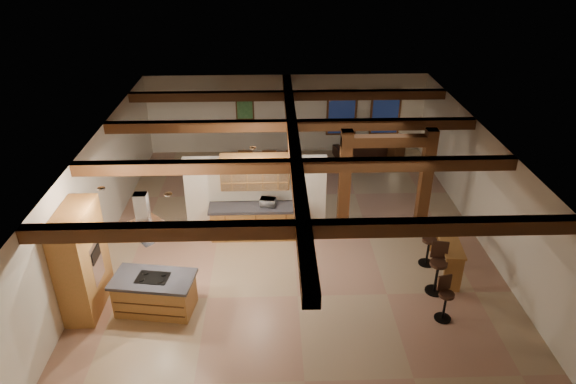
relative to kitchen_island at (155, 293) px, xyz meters
name	(u,v)px	position (x,y,z in m)	size (l,w,h in m)	color
ground	(293,238)	(3.15, 2.82, -0.44)	(12.00, 12.00, 0.00)	tan
room_walls	(294,179)	(3.15, 2.82, 1.34)	(12.00, 12.00, 12.00)	beige
ceiling_beams	(294,144)	(3.15, 2.82, 2.32)	(10.00, 12.00, 0.28)	#432510
timber_posts	(386,170)	(5.65, 3.32, 1.33)	(2.50, 0.30, 2.90)	#432510
partition_wall	(256,194)	(2.15, 3.32, 0.66)	(3.80, 0.18, 2.20)	beige
pantry_cabinet	(82,260)	(-1.52, 0.22, 0.76)	(0.67, 1.60, 2.40)	#A46435
back_counter	(256,221)	(2.15, 2.93, 0.04)	(2.50, 0.66, 0.94)	#A46435
upper_display_cabinet	(255,172)	(2.15, 3.13, 1.41)	(1.80, 0.36, 0.95)	#A46435
range_hood	(147,242)	(0.00, 0.00, 1.35)	(1.10, 1.10, 1.40)	silver
back_windows	(364,113)	(5.95, 8.75, 1.06)	(2.70, 0.07, 1.70)	#432510
framed_art	(245,109)	(1.65, 8.75, 1.26)	(0.65, 0.05, 0.85)	#432510
recessed_cans	(179,175)	(0.62, 0.88, 2.43)	(3.16, 2.46, 0.03)	silver
kitchen_island	(155,293)	(0.00, 0.00, 0.00)	(1.87, 1.18, 0.87)	#A46435
dining_table	(269,186)	(2.51, 5.35, -0.15)	(1.66, 0.93, 0.58)	#401B10
sofa	(361,148)	(5.87, 8.32, -0.15)	(1.95, 0.76, 0.57)	black
microwave	(268,202)	(2.48, 2.93, 0.61)	(0.40, 0.27, 0.22)	#B2B3B7
bar_counter	(447,247)	(6.80, 1.24, 0.22)	(0.64, 1.88, 0.97)	#A46435
side_table	(396,152)	(7.10, 7.98, -0.16)	(0.44, 0.44, 0.55)	#432510
table_lamp	(398,138)	(7.10, 7.98, 0.37)	(0.31, 0.31, 0.36)	black
bar_stool_a	(445,298)	(6.24, -0.49, 0.09)	(0.37, 0.39, 1.05)	black
bar_stool_b	(438,268)	(6.35, 0.45, 0.20)	(0.45, 0.47, 1.26)	black
bar_stool_c	(429,244)	(6.46, 1.54, 0.13)	(0.42, 0.43, 1.12)	black
dining_chairs	(269,176)	(2.51, 5.35, 0.22)	(1.99, 1.99, 1.28)	#432510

